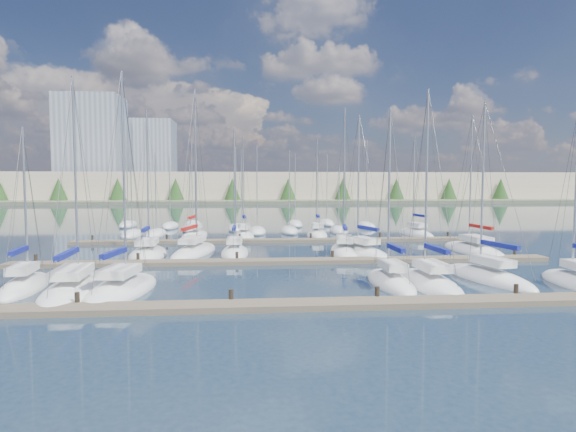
{
  "coord_description": "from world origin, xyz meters",
  "views": [
    {
      "loc": [
        -3.07,
        -22.7,
        6.58
      ],
      "look_at": [
        0.0,
        14.0,
        4.0
      ],
      "focal_mm": 30.0,
      "sensor_mm": 36.0,
      "label": 1
    }
  ],
  "objects": [
    {
      "name": "sailboat_i",
      "position": [
        -8.04,
        21.96,
        0.19
      ],
      "size": [
        4.8,
        10.3,
        15.92
      ],
      "rotation": [
        0.0,
        0.0,
        -0.21
      ],
      "color": "white",
      "rests_on": "ground"
    },
    {
      "name": "sailboat_f",
      "position": [
        13.03,
        8.16,
        0.18
      ],
      "size": [
        4.1,
        9.22,
        12.74
      ],
      "rotation": [
        0.0,
        0.0,
        0.19
      ],
      "color": "white",
      "rests_on": "ground"
    },
    {
      "name": "ground",
      "position": [
        0.0,
        60.0,
        0.0
      ],
      "size": [
        400.0,
        400.0,
        0.0
      ],
      "primitive_type": "plane",
      "color": "#233446",
      "rests_on": "ground"
    },
    {
      "name": "sailboat_m",
      "position": [
        18.16,
        20.77,
        0.17
      ],
      "size": [
        3.54,
        10.16,
        13.71
      ],
      "rotation": [
        0.0,
        0.0,
        0.04
      ],
      "color": "white",
      "rests_on": "ground"
    },
    {
      "name": "sailboat_c",
      "position": [
        -10.62,
        6.46,
        0.18
      ],
      "size": [
        4.22,
        8.75,
        13.96
      ],
      "rotation": [
        0.0,
        0.0,
        -0.13
      ],
      "color": "white",
      "rests_on": "ground"
    },
    {
      "name": "dock_near",
      "position": [
        0.0,
        2.01,
        0.15
      ],
      "size": [
        44.0,
        1.93,
        1.1
      ],
      "color": "#6B5E4C",
      "rests_on": "ground"
    },
    {
      "name": "sailboat_h",
      "position": [
        -12.01,
        20.82,
        0.18
      ],
      "size": [
        3.53,
        8.36,
        13.76
      ],
      "rotation": [
        0.0,
        0.0,
        0.05
      ],
      "color": "white",
      "rests_on": "ground"
    },
    {
      "name": "sailboat_p",
      "position": [
        5.41,
        35.6,
        0.19
      ],
      "size": [
        2.9,
        7.46,
        12.59
      ],
      "rotation": [
        0.0,
        0.0,
        -0.06
      ],
      "color": "white",
      "rests_on": "ground"
    },
    {
      "name": "sailboat_n",
      "position": [
        -9.45,
        35.2,
        0.2
      ],
      "size": [
        3.57,
        8.68,
        15.12
      ],
      "rotation": [
        0.0,
        0.0,
        -0.12
      ],
      "color": "white",
      "rests_on": "ground"
    },
    {
      "name": "shoreline",
      "position": [
        -13.29,
        149.77,
        7.44
      ],
      "size": [
        400.0,
        60.0,
        38.0
      ],
      "color": "#666B51",
      "rests_on": "ground"
    },
    {
      "name": "sailboat_b",
      "position": [
        -13.42,
        6.61,
        0.17
      ],
      "size": [
        3.81,
        10.28,
        13.65
      ],
      "rotation": [
        0.0,
        0.0,
        0.07
      ],
      "color": "white",
      "rests_on": "ground"
    },
    {
      "name": "distant_boats",
      "position": [
        -4.34,
        43.76,
        0.29
      ],
      "size": [
        36.93,
        20.75,
        13.3
      ],
      "color": "#9EA0A5",
      "rests_on": "ground"
    },
    {
      "name": "sailboat_a",
      "position": [
        -16.79,
        7.76,
        0.18
      ],
      "size": [
        3.04,
        7.51,
        10.75
      ],
      "rotation": [
        0.0,
        0.0,
        0.12
      ],
      "color": "white",
      "rests_on": "ground"
    },
    {
      "name": "dock_far",
      "position": [
        0.0,
        30.01,
        0.15
      ],
      "size": [
        44.0,
        1.93,
        1.1
      ],
      "color": "#6B5E4C",
      "rests_on": "ground"
    },
    {
      "name": "sailboat_o",
      "position": [
        -3.57,
        34.94,
        0.2
      ],
      "size": [
        2.98,
        6.86,
        12.75
      ],
      "rotation": [
        0.0,
        0.0,
        0.08
      ],
      "color": "white",
      "rests_on": "ground"
    },
    {
      "name": "sailboat_r",
      "position": [
        17.83,
        35.56,
        0.19
      ],
      "size": [
        3.5,
        8.15,
        13.03
      ],
      "rotation": [
        0.0,
        0.0,
        0.16
      ],
      "color": "white",
      "rests_on": "ground"
    },
    {
      "name": "dock_mid",
      "position": [
        0.0,
        16.01,
        0.15
      ],
      "size": [
        44.0,
        1.93,
        1.1
      ],
      "color": "#6B5E4C",
      "rests_on": "ground"
    },
    {
      "name": "sailboat_j",
      "position": [
        -4.28,
        21.05,
        0.18
      ],
      "size": [
        2.57,
        7.08,
        12.09
      ],
      "rotation": [
        0.0,
        0.0,
        -0.01
      ],
      "color": "white",
      "rests_on": "ground"
    },
    {
      "name": "sailboat_d",
      "position": [
        6.02,
        7.04,
        0.19
      ],
      "size": [
        2.38,
        7.29,
        12.1
      ],
      "rotation": [
        0.0,
        0.0,
        0.02
      ],
      "color": "white",
      "rests_on": "ground"
    },
    {
      "name": "sailboat_l",
      "position": [
        7.27,
        20.16,
        0.17
      ],
      "size": [
        5.18,
        9.4,
        13.44
      ],
      "rotation": [
        0.0,
        0.0,
        0.27
      ],
      "color": "white",
      "rests_on": "ground"
    },
    {
      "name": "sailboat_e",
      "position": [
        8.38,
        6.65,
        0.18
      ],
      "size": [
        2.94,
        8.39,
        13.23
      ],
      "rotation": [
        0.0,
        0.0,
        0.03
      ],
      "color": "white",
      "rests_on": "ground"
    },
    {
      "name": "sailboat_k",
      "position": [
        5.87,
        21.25,
        0.19
      ],
      "size": [
        4.04,
        9.77,
        14.27
      ],
      "rotation": [
        0.0,
        0.0,
        -0.16
      ],
      "color": "white",
      "rests_on": "ground"
    }
  ]
}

